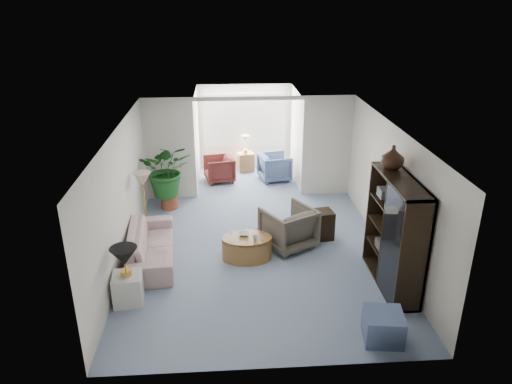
{
  "coord_description": "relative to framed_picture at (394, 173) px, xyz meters",
  "views": [
    {
      "loc": [
        -0.6,
        -8.08,
        4.72
      ],
      "look_at": [
        0.0,
        0.6,
        1.1
      ],
      "focal_mm": 33.75,
      "sensor_mm": 36.0,
      "label": 1
    }
  ],
  "objects": [
    {
      "name": "table_lamp",
      "position": [
        -4.69,
        -1.22,
        -0.84
      ],
      "size": [
        0.44,
        0.44,
        0.3
      ],
      "primitive_type": "cone",
      "color": "black",
      "rests_on": "end_table"
    },
    {
      "name": "cabinet_urn",
      "position": [
        -0.23,
        -0.46,
        0.45
      ],
      "size": [
        0.39,
        0.39,
        0.41
      ],
      "primitive_type": "imported",
      "color": "#321910",
      "rests_on": "entertainment_cabinet"
    },
    {
      "name": "framed_picture",
      "position": [
        0.0,
        0.0,
        0.0
      ],
      "size": [
        0.04,
        0.5,
        0.4
      ],
      "primitive_type": "cube",
      "color": "#BEB098"
    },
    {
      "name": "end_table",
      "position": [
        -4.69,
        -1.22,
        -1.45
      ],
      "size": [
        0.5,
        0.5,
        0.51
      ],
      "primitive_type": "cube",
      "rotation": [
        0.0,
        0.0,
        0.09
      ],
      "color": "silver",
      "rests_on": "ground"
    },
    {
      "name": "coffee_cup",
      "position": [
        -2.53,
        -0.05,
        -1.21
      ],
      "size": [
        0.11,
        0.11,
        0.09
      ],
      "primitive_type": "imported",
      "rotation": [
        0.0,
        0.0,
        -0.26
      ],
      "color": "beige",
      "rests_on": "coffee_table"
    },
    {
      "name": "sunroom_chair_blue",
      "position": [
        -1.71,
        4.18,
        -1.34
      ],
      "size": [
        0.94,
        0.92,
        0.73
      ],
      "primitive_type": "imported",
      "rotation": [
        0.0,
        0.0,
        1.78
      ],
      "color": "slate",
      "rests_on": "ground"
    },
    {
      "name": "house_plant",
      "position": [
        -4.38,
        2.51,
        -0.74
      ],
      "size": [
        1.16,
        1.0,
        1.29
      ],
      "primitive_type": "imported",
      "color": "#1C521E",
      "rests_on": "plant_pot"
    },
    {
      "name": "floor",
      "position": [
        -2.46,
        0.1,
        -1.7
      ],
      "size": [
        6.0,
        6.0,
        0.0
      ],
      "primitive_type": "plane",
      "color": "gray",
      "rests_on": "ground"
    },
    {
      "name": "sunroom_floor",
      "position": [
        -2.46,
        4.2,
        -1.7
      ],
      "size": [
        2.6,
        2.6,
        0.0
      ],
      "primitive_type": "plane",
      "color": "gray",
      "rests_on": "ground"
    },
    {
      "name": "entertainment_cabinet",
      "position": [
        -0.23,
        -0.96,
        -0.72
      ],
      "size": [
        0.47,
        1.76,
        1.95
      ],
      "primitive_type": "cube",
      "color": "black",
      "rests_on": "ground"
    },
    {
      "name": "window_pane",
      "position": [
        -2.46,
        5.28,
        -0.3
      ],
      "size": [
        2.2,
        0.02,
        1.5
      ],
      "primitive_type": "cube",
      "color": "white"
    },
    {
      "name": "sunroom_chair_maroon",
      "position": [
        -3.21,
        4.18,
        -1.36
      ],
      "size": [
        0.89,
        0.87,
        0.69
      ],
      "primitive_type": "imported",
      "rotation": [
        0.0,
        0.0,
        -1.37
      ],
      "color": "#571E1E",
      "rests_on": "ground"
    },
    {
      "name": "sunroom_table",
      "position": [
        -2.46,
        4.93,
        -1.43
      ],
      "size": [
        0.5,
        0.42,
        0.53
      ],
      "primitive_type": "cube",
      "rotation": [
        0.0,
        0.0,
        0.21
      ],
      "color": "#9A6438",
      "rests_on": "ground"
    },
    {
      "name": "back_pier_left",
      "position": [
        -4.36,
        3.1,
        -0.45
      ],
      "size": [
        1.2,
        0.12,
        2.5
      ],
      "primitive_type": "cube",
      "color": "silver",
      "rests_on": "ground"
    },
    {
      "name": "sofa",
      "position": [
        -4.49,
        0.13,
        -1.4
      ],
      "size": [
        1.0,
        2.15,
        0.61
      ],
      "primitive_type": "imported",
      "rotation": [
        0.0,
        0.0,
        1.66
      ],
      "color": "#BFB0A2",
      "rests_on": "ground"
    },
    {
      "name": "plant_pot",
      "position": [
        -4.38,
        2.51,
        -1.54
      ],
      "size": [
        0.4,
        0.4,
        0.32
      ],
      "primitive_type": "cylinder",
      "color": "brown",
      "rests_on": "ground"
    },
    {
      "name": "floor_lamp",
      "position": [
        -4.72,
        1.18,
        -0.45
      ],
      "size": [
        0.36,
        0.36,
        0.28
      ],
      "primitive_type": "cone",
      "color": "beige",
      "rests_on": "ground"
    },
    {
      "name": "side_table_dark",
      "position": [
        -1.13,
        0.77,
        -1.4
      ],
      "size": [
        0.56,
        0.48,
        0.6
      ],
      "primitive_type": "cube",
      "rotation": [
        0.0,
        0.0,
        0.16
      ],
      "color": "black",
      "rests_on": "ground"
    },
    {
      "name": "window_blinds",
      "position": [
        -2.46,
        5.25,
        -0.3
      ],
      "size": [
        2.2,
        0.02,
        1.5
      ],
      "primitive_type": "cube",
      "color": "white"
    },
    {
      "name": "shelf_clutter",
      "position": [
        -0.28,
        -1.04,
        -0.61
      ],
      "size": [
        0.3,
        1.18,
        1.06
      ],
      "color": "#524F4D",
      "rests_on": "entertainment_cabinet"
    },
    {
      "name": "coffee_bowl",
      "position": [
        -2.73,
        0.15,
        -1.23
      ],
      "size": [
        0.25,
        0.25,
        0.05
      ],
      "primitive_type": "imported",
      "rotation": [
        0.0,
        0.0,
        -0.26
      ],
      "color": "silver",
      "rests_on": "coffee_table"
    },
    {
      "name": "coffee_table",
      "position": [
        -2.68,
        0.05,
        -1.47
      ],
      "size": [
        1.16,
        1.16,
        0.45
      ],
      "primitive_type": "cylinder",
      "rotation": [
        0.0,
        0.0,
        -0.26
      ],
      "color": "#9A6438",
      "rests_on": "ground"
    },
    {
      "name": "back_pier_right",
      "position": [
        -0.56,
        3.1,
        -0.45
      ],
      "size": [
        1.2,
        0.12,
        2.5
      ],
      "primitive_type": "cube",
      "color": "silver",
      "rests_on": "ground"
    },
    {
      "name": "back_header",
      "position": [
        -2.46,
        3.1,
        0.75
      ],
      "size": [
        2.6,
        0.12,
        0.1
      ],
      "primitive_type": "cube",
      "color": "silver",
      "rests_on": "back_pier_left"
    },
    {
      "name": "wingback_chair",
      "position": [
        -1.83,
        0.47,
        -1.28
      ],
      "size": [
        1.23,
        1.24,
        0.84
      ],
      "primitive_type": "imported",
      "rotation": [
        0.0,
        0.0,
        3.65
      ],
      "color": "#5E574A",
      "rests_on": "ground"
    },
    {
      "name": "ottoman",
      "position": [
        -0.82,
        -2.41,
        -1.48
      ],
      "size": [
        0.62,
        0.62,
        0.44
      ],
      "primitive_type": "cube",
      "rotation": [
        0.0,
        0.0,
        -0.14
      ],
      "color": "slate",
      "rests_on": "ground"
    }
  ]
}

